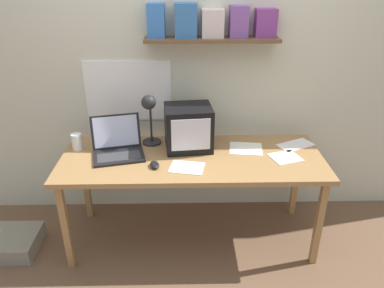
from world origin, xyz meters
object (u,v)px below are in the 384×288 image
corner_desk (192,163)px  floor_cushion (14,243)px  computer_mouse (155,165)px  laptop (117,145)px  desk_lamp (149,111)px  loose_paper_near_monitor (296,145)px  juice_glass (77,143)px  loose_paper_near_laptop (187,167)px  crt_monitor (188,128)px  open_notebook (285,157)px  printed_handout (246,149)px

corner_desk → floor_cushion: corner_desk is taller
computer_mouse → laptop: bearing=143.6°
floor_cushion → desk_lamp: bearing=16.4°
corner_desk → loose_paper_near_monitor: size_ratio=6.11×
juice_glass → loose_paper_near_laptop: (0.81, -0.29, -0.05)m
laptop → juice_glass: 0.32m
crt_monitor → open_notebook: (0.69, -0.17, -0.16)m
laptop → printed_handout: size_ratio=1.57×
desk_lamp → corner_desk: bearing=-28.4°
juice_glass → computer_mouse: 0.65m
printed_handout → floor_cushion: printed_handout is taller
computer_mouse → loose_paper_near_laptop: bearing=-4.1°
crt_monitor → desk_lamp: desk_lamp is taller
juice_glass → computer_mouse: juice_glass is taller
crt_monitor → open_notebook: bearing=-20.3°
loose_paper_near_monitor → loose_paper_near_laptop: bearing=-158.3°
computer_mouse → open_notebook: bearing=7.1°
corner_desk → desk_lamp: desk_lamp is taller
computer_mouse → loose_paper_near_laptop: (0.22, -0.02, -0.01)m
open_notebook → laptop: bearing=175.7°
juice_glass → printed_handout: bearing=-0.8°
crt_monitor → floor_cushion: crt_monitor is taller
laptop → corner_desk: bearing=-19.2°
loose_paper_near_monitor → open_notebook: same height
laptop → loose_paper_near_monitor: (1.33, 0.11, -0.06)m
printed_handout → computer_mouse: bearing=-158.5°
laptop → computer_mouse: bearing=-49.2°
corner_desk → printed_handout: 0.42m
juice_glass → floor_cushion: 0.91m
juice_glass → computer_mouse: size_ratio=1.07×
laptop → juice_glass: bearing=154.3°
laptop → desk_lamp: (0.23, 0.12, 0.21)m
laptop → desk_lamp: 0.34m
loose_paper_near_monitor → open_notebook: 0.24m
laptop → loose_paper_near_laptop: laptop is taller
juice_glass → corner_desk: bearing=-8.8°
loose_paper_near_laptop → floor_cushion: loose_paper_near_laptop is taller
corner_desk → loose_paper_near_monitor: (0.80, 0.17, 0.06)m
laptop → juice_glass: size_ratio=3.34×
desk_lamp → printed_handout: (0.71, -0.07, -0.28)m
computer_mouse → loose_paper_near_laptop: 0.22m
loose_paper_near_monitor → open_notebook: bearing=-122.7°
corner_desk → crt_monitor: 0.26m
juice_glass → crt_monitor: bearing=0.9°
corner_desk → juice_glass: size_ratio=15.12×
loose_paper_near_monitor → open_notebook: size_ratio=1.24×
printed_handout → open_notebook: bearing=-29.0°
corner_desk → printed_handout: size_ratio=7.10×
loose_paper_near_monitor → printed_handout: 0.39m
crt_monitor → loose_paper_near_laptop: bearing=-98.9°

